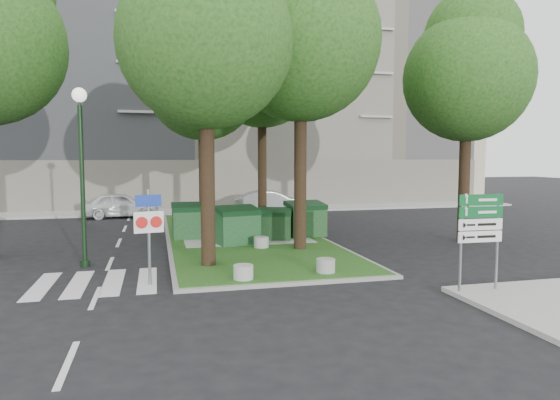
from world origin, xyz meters
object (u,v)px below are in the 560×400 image
object	(u,v)px
tree_median_near_left	(208,24)
tree_median_mid	(205,72)
dumpster_a	(191,221)
bollard_mid	(261,242)
street_lamp	(81,155)
car_silver	(272,203)
tree_median_far	(263,57)
bollard_right	(326,265)
tree_median_near_right	(303,26)
dumpster_d	(305,219)
dumpster_b	(238,226)
bollard_left	(243,272)
car_white	(121,205)
traffic_sign_pole	(149,224)
directional_sign	(480,227)
tree_street_right	(469,66)
dumpster_c	(275,224)
litter_bin	(281,220)

from	to	relation	value
tree_median_near_left	tree_median_mid	size ratio (longest dim) A/B	1.05
dumpster_a	bollard_mid	size ratio (longest dim) A/B	2.91
street_lamp	car_silver	distance (m)	14.87
car_silver	tree_median_far	bearing A→B (deg)	166.68
bollard_right	tree_median_near_right	bearing A→B (deg)	83.64
dumpster_d	tree_median_far	bearing A→B (deg)	90.83
dumpster_b	street_lamp	xyz separation A→B (m)	(-5.17, -2.18, 2.65)
dumpster_b	bollard_left	xyz separation A→B (m)	(-0.72, -5.45, -0.50)
car_white	traffic_sign_pole	bearing A→B (deg)	-176.40
directional_sign	car_silver	size ratio (longest dim) A/B	0.54
tree_median_mid	tree_median_near_right	bearing A→B (deg)	-56.31
tree_street_right	dumpster_b	world-z (taller)	tree_street_right
dumpster_c	bollard_right	bearing A→B (deg)	-72.53
bollard_mid	tree_street_right	bearing A→B (deg)	0.40
bollard_right	bollard_mid	bearing A→B (deg)	103.03
bollard_right	car_white	size ratio (longest dim) A/B	0.13
dumpster_d	traffic_sign_pole	world-z (taller)	traffic_sign_pole
tree_median_near_left	car_silver	xyz separation A→B (m)	(4.91, 12.94, -6.58)
tree_median_far	traffic_sign_pole	xyz separation A→B (m)	(-5.51, -11.14, -6.67)
tree_median_near_right	dumpster_d	bearing A→B (deg)	70.43
tree_median_mid	car_silver	distance (m)	10.00
dumpster_c	dumpster_d	bearing A→B (deg)	35.65
car_white	car_silver	bearing A→B (deg)	-99.88
tree_median_far	directional_sign	world-z (taller)	tree_median_far
tree_median_near_left	traffic_sign_pole	bearing A→B (deg)	-137.80
tree_median_near_left	dumpster_a	size ratio (longest dim) A/B	6.70
street_lamp	traffic_sign_pole	world-z (taller)	street_lamp
tree_street_right	directional_sign	world-z (taller)	tree_street_right
bollard_right	traffic_sign_pole	bearing A→B (deg)	177.73
dumpster_a	litter_bin	world-z (taller)	dumpster_a
tree_median_mid	street_lamp	bearing A→B (deg)	-129.15
traffic_sign_pole	directional_sign	world-z (taller)	traffic_sign_pole
tree_median_near_left	bollard_right	size ratio (longest dim) A/B	19.45
traffic_sign_pole	dumpster_b	bearing A→B (deg)	48.58
dumpster_c	street_lamp	world-z (taller)	street_lamp
dumpster_a	traffic_sign_pole	distance (m)	7.09
tree_median_near_right	tree_street_right	bearing A→B (deg)	4.09
litter_bin	street_lamp	xyz separation A→B (m)	(-7.76, -5.69, 2.94)
tree_median_far	street_lamp	distance (m)	12.19
dumpster_a	street_lamp	size ratio (longest dim) A/B	0.29
dumpster_b	directional_sign	world-z (taller)	directional_sign
bollard_mid	directional_sign	distance (m)	8.20
bollard_left	bollard_mid	bearing A→B (deg)	72.26
dumpster_b	dumpster_d	world-z (taller)	dumpster_d
tree_street_right	dumpster_d	bearing A→B (deg)	161.27
tree_median_near_left	bollard_mid	distance (m)	7.70
tree_street_right	bollard_left	world-z (taller)	tree_street_right
bollard_mid	car_silver	world-z (taller)	car_silver
bollard_left	bollard_mid	xyz separation A→B (m)	(1.44, 4.50, 0.00)
dumpster_c	directional_sign	world-z (taller)	directional_sign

